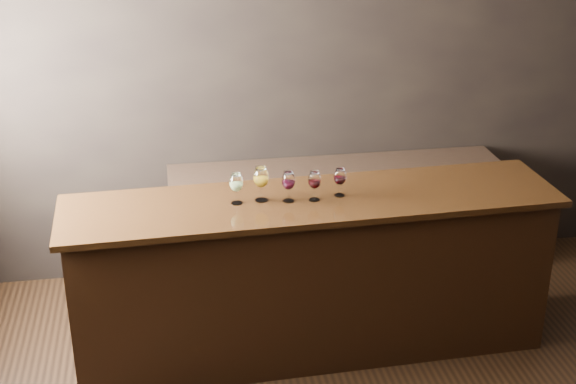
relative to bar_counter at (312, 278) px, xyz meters
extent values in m
cube|color=black|center=(0.07, 1.18, 0.89)|extent=(5.00, 0.02, 2.80)
cube|color=black|center=(0.00, 0.00, 0.00)|extent=(2.92, 0.72, 1.01)
cube|color=black|center=(0.00, 0.00, 0.53)|extent=(3.02, 0.79, 0.04)
cube|color=black|center=(0.36, 0.96, -0.07)|extent=(2.41, 0.40, 0.87)
cylinder|color=white|center=(-0.46, 0.00, 0.55)|extent=(0.07, 0.07, 0.00)
cylinder|color=white|center=(-0.46, 0.00, 0.59)|extent=(0.01, 0.01, 0.07)
ellipsoid|color=white|center=(-0.46, 0.00, 0.68)|extent=(0.08, 0.08, 0.11)
cylinder|color=white|center=(-0.46, 0.00, 0.73)|extent=(0.06, 0.06, 0.01)
ellipsoid|color=#ACBE6B|center=(-0.46, 0.00, 0.66)|extent=(0.06, 0.06, 0.05)
cylinder|color=white|center=(-0.31, 0.02, 0.55)|extent=(0.08, 0.08, 0.00)
cylinder|color=white|center=(-0.31, 0.02, 0.59)|extent=(0.01, 0.01, 0.08)
ellipsoid|color=white|center=(-0.31, 0.02, 0.70)|extent=(0.09, 0.09, 0.13)
cylinder|color=white|center=(-0.31, 0.02, 0.75)|extent=(0.07, 0.07, 0.01)
ellipsoid|color=orange|center=(-0.31, 0.02, 0.67)|extent=(0.07, 0.07, 0.06)
cylinder|color=white|center=(-0.15, -0.02, 0.55)|extent=(0.07, 0.07, 0.00)
cylinder|color=white|center=(-0.15, -0.02, 0.59)|extent=(0.01, 0.01, 0.07)
ellipsoid|color=white|center=(-0.15, -0.02, 0.68)|extent=(0.08, 0.08, 0.11)
cylinder|color=white|center=(-0.15, -0.02, 0.73)|extent=(0.06, 0.06, 0.01)
ellipsoid|color=black|center=(-0.15, -0.02, 0.66)|extent=(0.06, 0.06, 0.05)
cylinder|color=white|center=(0.00, -0.03, 0.55)|extent=(0.07, 0.07, 0.00)
cylinder|color=white|center=(0.00, -0.03, 0.58)|extent=(0.01, 0.01, 0.07)
ellipsoid|color=white|center=(0.00, -0.03, 0.67)|extent=(0.08, 0.08, 0.11)
cylinder|color=white|center=(0.00, -0.03, 0.72)|extent=(0.06, 0.06, 0.01)
ellipsoid|color=black|center=(0.00, -0.03, 0.66)|extent=(0.06, 0.06, 0.05)
cylinder|color=white|center=(0.17, 0.01, 0.55)|extent=(0.06, 0.06, 0.00)
cylinder|color=white|center=(0.17, 0.01, 0.58)|extent=(0.01, 0.01, 0.07)
ellipsoid|color=white|center=(0.17, 0.01, 0.67)|extent=(0.07, 0.07, 0.11)
cylinder|color=white|center=(0.17, 0.01, 0.72)|extent=(0.06, 0.06, 0.01)
ellipsoid|color=black|center=(0.17, 0.01, 0.65)|extent=(0.06, 0.06, 0.05)
camera|label=1|loc=(-0.86, -4.28, 2.49)|focal=50.00mm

